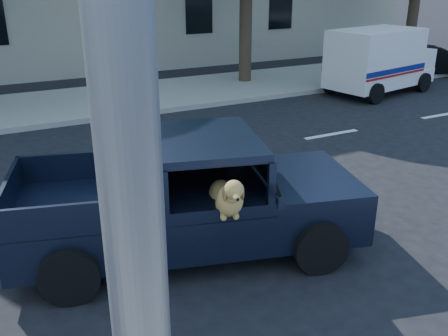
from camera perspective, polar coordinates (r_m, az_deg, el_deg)
The scene contains 6 objects.
ground at distance 8.12m, azimuth 5.06°, elevation -6.68°, with size 120.00×120.00×0.00m, color black.
far_sidewalk at distance 16.14m, azimuth -12.66°, elevation 7.60°, with size 60.00×4.00×0.15m, color gray.
lane_stripes at distance 11.74m, azimuth 4.55°, elevation 2.50°, with size 21.60×0.14×0.01m, color silver, non-canonical shape.
pickup_truck at distance 7.20m, azimuth -4.53°, elevation -5.32°, with size 5.15×3.11×1.73m.
mail_truck at distance 17.62m, azimuth 17.27°, elevation 11.12°, with size 4.10×2.57×2.10m.
parked_sedan at distance 21.32m, azimuth 22.00°, elevation 11.40°, with size 3.77×1.32×1.24m, color black.
Camera 1 is at (-3.90, -6.00, 3.84)m, focal length 40.00 mm.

